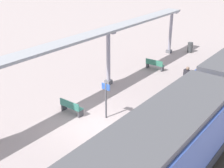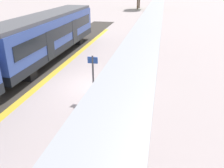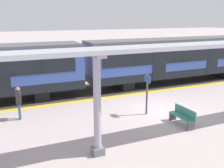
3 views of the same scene
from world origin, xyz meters
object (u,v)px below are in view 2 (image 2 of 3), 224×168
(canopy_pillar_second, at_px, (139,96))
(bench_near_end, at_px, (130,82))
(train_far_carriage, at_px, (49,35))
(canopy_pillar_third, at_px, (152,39))
(canopy_pillar_fourth, at_px, (157,20))
(bench_far_end, at_px, (142,44))
(platform_info_sign, at_px, (93,71))

(canopy_pillar_second, xyz_separation_m, bench_near_end, (-0.97, 4.75, -1.53))
(train_far_carriage, height_order, canopy_pillar_second, canopy_pillar_second)
(train_far_carriage, xyz_separation_m, bench_near_end, (7.27, -5.02, -1.39))
(canopy_pillar_third, height_order, canopy_pillar_fourth, same)
(train_far_carriage, height_order, bench_near_end, train_far_carriage)
(train_far_carriage, xyz_separation_m, canopy_pillar_second, (8.24, -9.77, 0.14))
(bench_far_end, distance_m, platform_info_sign, 10.46)
(canopy_pillar_second, xyz_separation_m, canopy_pillar_third, (0.00, 9.36, 0.00))
(canopy_pillar_third, xyz_separation_m, bench_near_end, (-0.97, -4.61, -1.53))
(bench_far_end, relative_size, platform_info_sign, 0.69)
(canopy_pillar_second, relative_size, bench_near_end, 2.58)
(train_far_carriage, distance_m, canopy_pillar_second, 12.78)
(canopy_pillar_second, distance_m, platform_info_sign, 4.86)
(canopy_pillar_second, bearing_deg, canopy_pillar_third, 90.00)
(canopy_pillar_third, bearing_deg, platform_info_sign, -117.67)
(canopy_pillar_third, bearing_deg, bench_near_end, -101.88)
(bench_near_end, bearing_deg, canopy_pillar_second, -78.47)
(canopy_pillar_second, relative_size, bench_far_end, 2.57)
(canopy_pillar_fourth, bearing_deg, train_far_carriage, -132.58)
(canopy_pillar_second, xyz_separation_m, bench_far_end, (-1.10, 14.12, -1.53))
(train_far_carriage, xyz_separation_m, canopy_pillar_third, (8.24, -0.42, 0.14))
(canopy_pillar_second, height_order, canopy_pillar_third, same)
(canopy_pillar_second, height_order, bench_far_end, canopy_pillar_second)
(canopy_pillar_second, bearing_deg, canopy_pillar_fourth, 90.00)
(canopy_pillar_third, relative_size, platform_info_sign, 1.77)
(canopy_pillar_third, relative_size, canopy_pillar_fourth, 1.00)
(train_far_carriage, height_order, canopy_pillar_fourth, canopy_pillar_fourth)
(canopy_pillar_second, height_order, platform_info_sign, canopy_pillar_second)
(canopy_pillar_third, xyz_separation_m, canopy_pillar_fourth, (0.00, 9.39, 0.00))
(canopy_pillar_fourth, bearing_deg, canopy_pillar_second, -90.00)
(train_far_carriage, distance_m, canopy_pillar_fourth, 12.18)
(bench_far_end, height_order, platform_info_sign, platform_info_sign)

